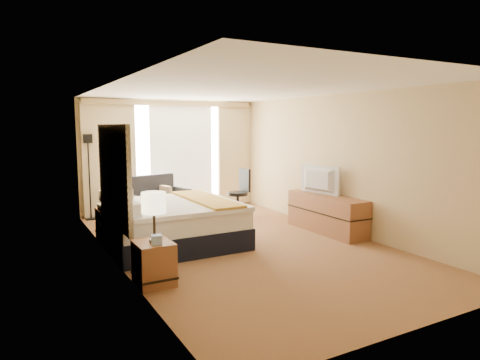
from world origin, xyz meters
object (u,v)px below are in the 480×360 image
media_dresser (326,214)px  loveseat (154,204)px  desk_chair (240,195)px  nightstand_left (154,263)px  bed (171,223)px  lamp_left (154,204)px  lamp_right (109,183)px  television (316,180)px  nightstand_right (111,224)px  floor_lamp (89,159)px

media_dresser → loveseat: 3.75m
media_dresser → desk_chair: bearing=108.9°
nightstand_left → desk_chair: bearing=46.6°
bed → lamp_left: 1.94m
lamp_right → television: 3.85m
loveseat → television: (2.44, -2.55, 0.67)m
media_dresser → lamp_left: size_ratio=2.81×
desk_chair → lamp_left: bearing=-136.4°
television → nightstand_right: bearing=63.0°
loveseat → television: bearing=-60.9°
nightstand_left → loveseat: bearing=72.6°
nightstand_right → loveseat: loveseat is taller
nightstand_right → lamp_right: 0.73m
lamp_right → nightstand_left: bearing=-89.8°
nightstand_right → desk_chair: 3.06m
nightstand_left → loveseat: size_ratio=0.34×
nightstand_left → loveseat: 4.04m
television → lamp_right: bearing=62.9°
loveseat → floor_lamp: floor_lamp is taller
loveseat → lamp_right: (-1.22, -1.34, 0.70)m
loveseat → desk_chair: bearing=-36.3°
nightstand_left → nightstand_right: 2.50m
nightstand_right → television: size_ratio=0.58×
nightstand_left → floor_lamp: size_ratio=0.30×
media_dresser → bed: size_ratio=0.85×
floor_lamp → lamp_right: floor_lamp is taller
floor_lamp → loveseat: bearing=-21.8°
loveseat → floor_lamp: bearing=143.4°
media_dresser → lamp_left: (-3.69, -1.09, 0.70)m
floor_lamp → television: floor_lamp is taller
nightstand_right → lamp_left: size_ratio=0.86×
media_dresser → television: size_ratio=1.90×
media_dresser → lamp_right: 4.04m
television → lamp_left: bearing=101.4°
nightstand_left → television: size_ratio=0.58×
bed → desk_chair: size_ratio=2.03×
nightstand_left → media_dresser: media_dresser is taller
nightstand_left → loveseat: loveseat is taller
floor_lamp → lamp_left: size_ratio=2.86×
floor_lamp → desk_chair: (3.01, -1.20, -0.83)m
nightstand_left → desk_chair: (2.98, 3.15, 0.19)m
nightstand_left → floor_lamp: (-0.03, 4.35, 1.02)m
nightstand_left → nightstand_right: same height
nightstand_left → lamp_right: bearing=90.2°
bed → nightstand_right: bearing=132.0°
lamp_left → lamp_right: bearing=90.4°
nightstand_left → loveseat: (1.21, 3.85, 0.03)m
lamp_left → desk_chair: bearing=47.0°
lamp_right → media_dresser: bearing=-21.5°
bed → floor_lamp: size_ratio=1.16×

